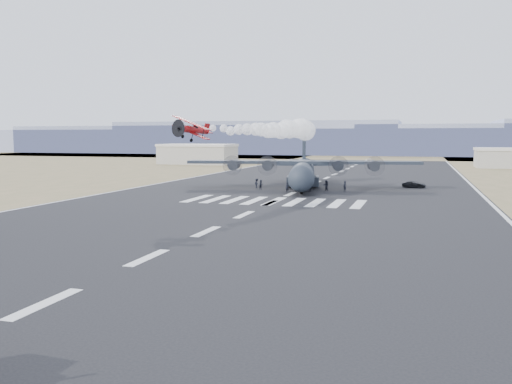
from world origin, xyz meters
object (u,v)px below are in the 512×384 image
at_px(transport_aircraft, 303,170).
at_px(crew_b, 261,185).
at_px(crew_e, 306,185).
at_px(crew_c, 257,183).
at_px(crew_f, 327,185).
at_px(hangar_right, 512,158).
at_px(crew_a, 287,187).
at_px(support_vehicle, 414,184).
at_px(crew_h, 326,185).
at_px(crew_d, 310,186).
at_px(aerobatic_biplane, 192,129).
at_px(crew_g, 345,186).
at_px(hangar_left, 198,154).

distance_m(transport_aircraft, crew_b, 9.32).
bearing_deg(crew_b, crew_e, -43.80).
distance_m(crew_c, crew_f, 12.62).
xyz_separation_m(hangar_right, crew_a, (-47.22, -87.01, -2.23)).
relative_size(support_vehicle, crew_h, 2.31).
height_order(crew_a, crew_d, crew_d).
height_order(aerobatic_biplane, crew_c, aerobatic_biplane).
relative_size(aerobatic_biplane, crew_c, 3.38).
bearing_deg(crew_a, transport_aircraft, 69.28).
xyz_separation_m(support_vehicle, crew_c, (-27.29, -8.80, 0.26)).
bearing_deg(crew_e, crew_b, 3.33).
bearing_deg(transport_aircraft, aerobatic_biplane, -109.44).
relative_size(support_vehicle, crew_e, 2.30).
bearing_deg(crew_a, crew_f, 31.19).
height_order(crew_a, crew_c, crew_c).
xyz_separation_m(hangar_right, transport_aircraft, (-46.62, -77.14, 0.09)).
bearing_deg(crew_e, crew_h, 163.80).
relative_size(transport_aircraft, crew_e, 22.74).
distance_m(support_vehicle, crew_a, 24.86).
bearing_deg(crew_a, aerobatic_biplane, -117.64).
relative_size(transport_aircraft, crew_c, 24.69).
relative_size(crew_a, crew_c, 0.93).
height_order(hangar_right, crew_h, hangar_right).
xyz_separation_m(crew_b, crew_f, (11.04, 3.15, -0.06)).
distance_m(crew_b, crew_g, 14.55).
bearing_deg(crew_f, crew_d, -55.25).
height_order(transport_aircraft, crew_a, transport_aircraft).
distance_m(aerobatic_biplane, crew_b, 32.17).
distance_m(transport_aircraft, crew_d, 8.95).
height_order(transport_aircraft, support_vehicle, transport_aircraft).
distance_m(hangar_left, support_vehicle, 98.13).
bearing_deg(crew_b, crew_g, -51.62).
bearing_deg(transport_aircraft, crew_c, -161.48).
relative_size(hangar_left, crew_g, 14.06).
bearing_deg(aerobatic_biplane, hangar_right, 75.72).
bearing_deg(crew_g, crew_f, -173.23).
relative_size(aerobatic_biplane, crew_d, 3.21).
bearing_deg(crew_f, crew_a, -72.40).
relative_size(hangar_right, crew_b, 12.22).
height_order(crew_b, crew_c, crew_c).
height_order(crew_a, crew_f, same).
xyz_separation_m(hangar_left, crew_a, (50.78, -82.01, -2.63)).
bearing_deg(transport_aircraft, crew_b, -142.86).
bearing_deg(aerobatic_biplane, transport_aircraft, 91.64).
bearing_deg(crew_e, aerobatic_biplane, 69.69).
bearing_deg(crew_e, transport_aircraft, -79.21).
xyz_separation_m(aerobatic_biplane, crew_b, (-0.38, 30.79, -9.31)).
xyz_separation_m(crew_a, crew_b, (-5.45, 3.15, 0.06)).
height_order(crew_c, crew_f, crew_c).
distance_m(aerobatic_biplane, crew_h, 34.78).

